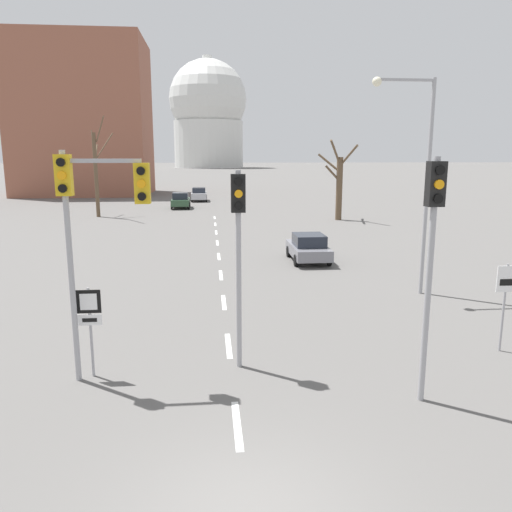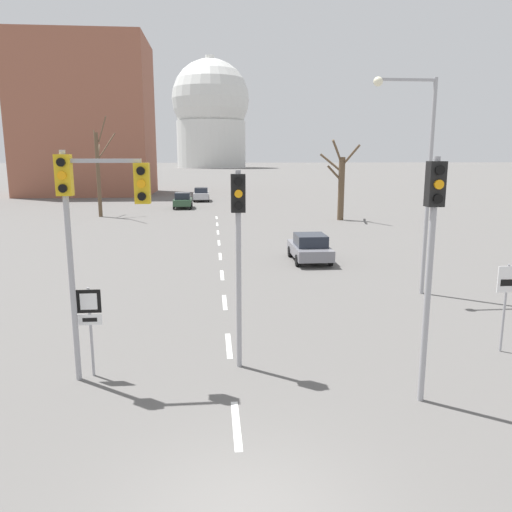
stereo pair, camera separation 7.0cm
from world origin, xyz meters
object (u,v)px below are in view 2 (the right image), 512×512
traffic_signal_near_right (432,236)px  sedan_mid_centre (201,194)px  route_sign_post (90,317)px  street_lamp_right (419,165)px  traffic_signal_centre_tall (238,233)px  sedan_near_left (310,248)px  traffic_signal_near_left (92,209)px  speed_limit_sign (506,293)px  sedan_near_right (183,200)px

traffic_signal_near_right → sedan_mid_centre: (-6.01, 52.42, -3.01)m
route_sign_post → sedan_mid_centre: bearing=87.9°
traffic_signal_near_right → street_lamp_right: 9.58m
sedan_mid_centre → traffic_signal_centre_tall: bearing=-87.8°
traffic_signal_centre_tall → sedan_near_left: (4.53, 13.27, -2.89)m
traffic_signal_near_left → traffic_signal_near_right: 7.83m
traffic_signal_near_left → route_sign_post: 2.76m
street_lamp_right → traffic_signal_near_right: bearing=-110.8°
sedan_near_left → traffic_signal_centre_tall: bearing=-108.9°
speed_limit_sign → sedan_near_right: bearing=105.4°
traffic_signal_centre_tall → sedan_near_right: size_ratio=1.34×
traffic_signal_near_left → route_sign_post: (-0.28, 0.19, -2.74)m
traffic_signal_near_left → street_lamp_right: bearing=32.7°
traffic_signal_near_left → sedan_near_right: size_ratio=1.46×
traffic_signal_near_left → sedan_near_left: traffic_signal_near_left is taller
street_lamp_right → sedan_near_left: street_lamp_right is taller
speed_limit_sign → sedan_near_left: 13.31m
street_lamp_right → sedan_near_left: 8.57m
route_sign_post → street_lamp_right: size_ratio=0.28×
traffic_signal_near_left → sedan_mid_centre: size_ratio=1.36×
speed_limit_sign → sedan_mid_centre: (-9.54, 49.77, -0.91)m
traffic_signal_centre_tall → speed_limit_sign: (7.62, 0.36, -1.89)m
traffic_signal_near_right → route_sign_post: bearing=165.5°
route_sign_post → traffic_signal_near_left: bearing=-34.1°
traffic_signal_centre_tall → traffic_signal_near_right: size_ratio=0.94×
sedan_mid_centre → traffic_signal_near_right: bearing=-83.5°
sedan_near_left → sedan_mid_centre: 37.42m
sedan_near_left → speed_limit_sign: bearing=-76.6°
traffic_signal_near_left → sedan_mid_centre: bearing=88.2°
traffic_signal_near_left → sedan_near_left: bearing=59.6°
sedan_mid_centre → street_lamp_right: bearing=-77.9°
traffic_signal_near_left → street_lamp_right: size_ratio=0.67×
sedan_near_right → sedan_mid_centre: sedan_near_right is taller
traffic_signal_centre_tall → sedan_mid_centre: size_ratio=1.24×
route_sign_post → sedan_near_right: (0.04, 41.85, -0.74)m
street_lamp_right → sedan_near_right: size_ratio=2.17×
traffic_signal_centre_tall → speed_limit_sign: 7.86m
traffic_signal_near_right → street_lamp_right: street_lamp_right is taller
sedan_near_left → sedan_mid_centre: bearing=99.9°
traffic_signal_near_left → traffic_signal_near_right: bearing=-13.6°
traffic_signal_centre_tall → route_sign_post: bearing=-176.1°
route_sign_post → traffic_signal_near_right: bearing=-14.5°
speed_limit_sign → street_lamp_right: street_lamp_right is taller
route_sign_post → sedan_mid_centre: 50.43m
traffic_signal_near_left → sedan_near_right: (-0.24, 42.04, -3.48)m
sedan_near_left → street_lamp_right: bearing=-66.5°
sedan_mid_centre → traffic_signal_near_left: bearing=-91.8°
traffic_signal_near_right → speed_limit_sign: size_ratio=2.15×
traffic_signal_near_left → street_lamp_right: (10.96, 7.02, 0.90)m
sedan_near_left → sedan_mid_centre: (-6.45, 36.86, 0.10)m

